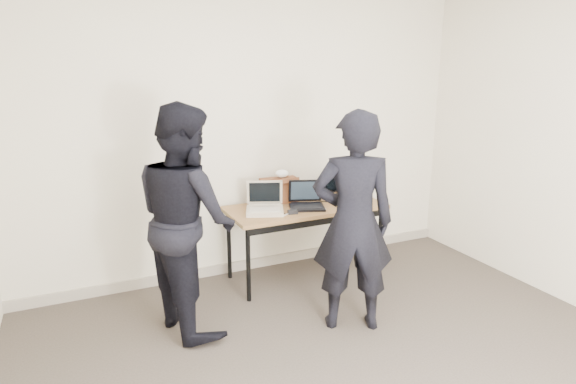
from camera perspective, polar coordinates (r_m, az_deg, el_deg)
room at (r=2.70m, az=12.27°, el=-0.00°), size 4.60×4.60×2.80m
desk at (r=4.60m, az=2.15°, el=-2.38°), size 1.51×0.67×0.72m
laptop_beige at (r=4.40m, az=-2.77°, el=-1.67°), size 0.43×0.42×0.27m
laptop_center at (r=4.55m, az=2.19°, el=-1.09°), size 0.41×0.40×0.25m
laptop_right at (r=4.87m, az=6.07°, el=-0.14°), size 0.40×0.39×0.22m
leather_satchel at (r=4.68m, az=-1.05°, el=0.28°), size 0.37×0.19×0.25m
tissue at (r=4.66m, az=-0.74°, el=2.20°), size 0.13×0.10×0.08m
equipment_box at (r=5.03m, az=7.62°, el=0.58°), size 0.29×0.26×0.15m
power_brick at (r=4.35m, az=0.55°, el=-2.38°), size 0.10×0.07×0.03m
cables at (r=4.61m, az=2.65°, el=-1.54°), size 1.15×0.48×0.01m
person_typist at (r=3.70m, az=7.72°, el=-3.61°), size 0.74×0.63×1.72m
person_observer at (r=3.76m, az=-11.89°, el=-3.11°), size 0.84×0.98×1.77m
baseboard at (r=5.00m, az=-4.08°, el=-8.42°), size 4.50×0.03×0.10m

